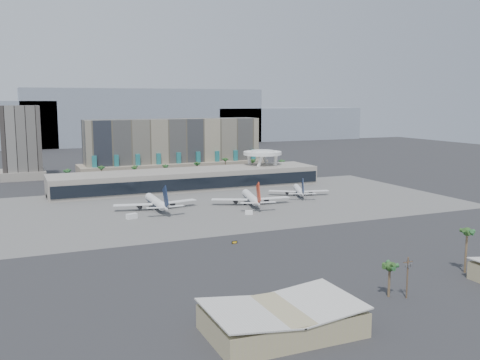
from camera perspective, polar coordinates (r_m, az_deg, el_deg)
name	(u,v)px	position (r m, az deg, el deg)	size (l,w,h in m)	color
ground	(264,226)	(240.25, 2.60, -4.87)	(900.00, 900.00, 0.00)	#232326
apron_pad	(220,204)	(289.55, -2.18, -2.56)	(260.00, 130.00, 0.06)	#5B5B59
mountain_ridge	(121,121)	(692.89, -12.60, 6.16)	(680.00, 60.00, 70.00)	gray
hotel	(174,153)	(402.44, -7.04, 2.90)	(140.00, 30.00, 42.00)	gray
office_tower	(21,147)	(411.35, -22.29, 3.31)	(30.00, 30.00, 52.00)	black
terminal	(188,179)	(339.46, -5.54, 0.15)	(170.00, 32.50, 14.50)	gray
saucer_structure	(262,155)	(364.02, 2.40, 2.64)	(26.00, 26.00, 21.89)	white
palm_row	(182,166)	(374.26, -6.19, 1.53)	(157.80, 2.80, 13.10)	brown
hangar_left	(282,320)	(133.12, 4.49, -14.65)	(36.65, 22.60, 7.55)	tan
utility_pole	(408,274)	(159.53, 17.45, -9.55)	(3.20, 0.85, 12.00)	#4C3826
airliner_left	(156,202)	(277.14, -8.90, -2.34)	(43.56, 44.82, 15.47)	white
airliner_centre	(251,198)	(286.07, 1.21, -1.92)	(41.83, 43.45, 15.24)	white
airliner_right	(299,190)	(315.50, 6.32, -1.10)	(33.81, 34.87, 12.73)	white
service_vehicle_a	(132,216)	(258.30, -11.48, -3.81)	(5.10, 2.49, 2.49)	white
service_vehicle_b	(249,212)	(262.84, 0.96, -3.49)	(3.74, 2.14, 1.92)	white
taxiway_sign	(234,242)	(210.26, -0.59, -6.66)	(2.36, 0.55, 1.07)	black
near_palm_a	(390,271)	(159.24, 15.67, -9.35)	(6.00, 6.00, 10.33)	brown
near_palm_b	(467,236)	(187.79, 23.06, -5.55)	(6.00, 6.00, 15.04)	brown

